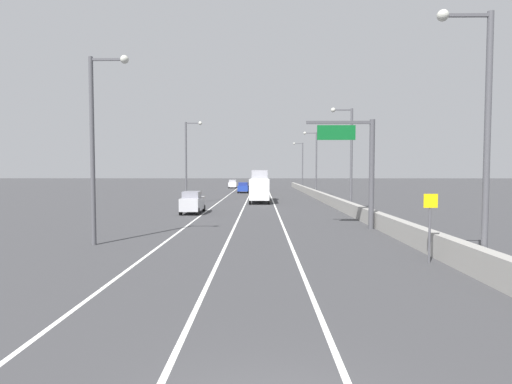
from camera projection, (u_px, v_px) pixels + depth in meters
The scene contains 19 objects.
ground_plane at pixel (261, 195), 69.86m from camera, with size 320.00×320.00×0.00m, color #38383A.
lane_stripe_left at pixel (224, 198), 60.93m from camera, with size 0.16×130.00×0.00m, color silver.
lane_stripe_center at pixel (248, 198), 60.90m from camera, with size 0.16×130.00×0.00m, color silver.
lane_stripe_right at pixel (272, 198), 60.86m from camera, with size 0.16×130.00×0.00m, color silver.
jersey_barrier_right at pixel (335, 202), 45.78m from camera, with size 0.60×120.00×1.10m, color gray.
overhead_sign_gantry at pixel (361, 160), 28.23m from camera, with size 4.68×0.36×7.50m.
speed_advisory_sign at pixel (430, 222), 17.82m from camera, with size 0.60×0.11×3.00m.
lamp_post_right_near at pixel (481, 124), 15.79m from camera, with size 2.14×0.44×10.09m.
lamp_post_right_second at pixel (349, 152), 39.91m from camera, with size 2.14×0.44×10.09m.
lamp_post_right_third at pixel (315, 159), 64.03m from camera, with size 2.14×0.44×10.09m.
lamp_post_right_fourth at pixel (301, 163), 88.15m from camera, with size 2.14×0.44×10.09m.
lamp_post_left_near at pixel (97, 137), 21.98m from camera, with size 2.14×0.44×10.09m.
lamp_post_left_mid at pixel (188, 156), 50.92m from camera, with size 2.14×0.44×10.09m.
car_silver_0 at pixel (193, 202), 38.78m from camera, with size 1.84×4.43×2.10m.
car_yellow_1 at pixel (257, 189), 70.14m from camera, with size 2.07×4.68×1.88m.
car_blue_2 at pixel (244, 188), 75.93m from camera, with size 2.08×4.68×1.94m.
car_black_3 at pixel (259, 185), 88.07m from camera, with size 1.90×4.74×1.85m.
car_white_4 at pixel (233, 184), 96.93m from camera, with size 2.05×4.19×1.96m.
box_truck at pixel (260, 187), 53.41m from camera, with size 2.51×9.77×4.11m.
Camera 1 is at (-0.14, -5.75, 3.98)m, focal length 28.97 mm.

